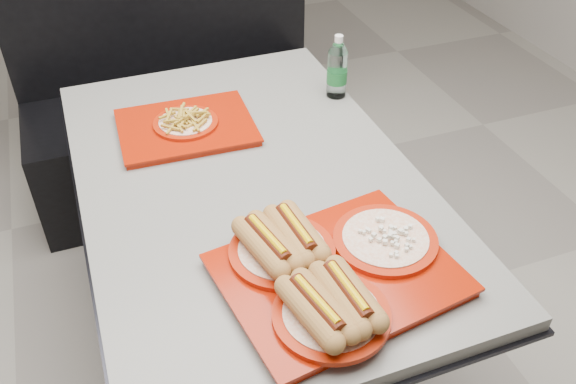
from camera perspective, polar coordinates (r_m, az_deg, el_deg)
name	(u,v)px	position (r m, az deg, el deg)	size (l,w,h in m)	color
ground	(258,347)	(2.21, -2.86, -14.26)	(6.00, 6.00, 0.00)	gray
diner_table	(251,222)	(1.78, -3.45, -2.80)	(0.92, 1.42, 0.75)	black
booth_bench	(177,100)	(2.77, -10.34, 8.45)	(1.30, 0.57, 1.35)	black
tray_near	(329,269)	(1.36, 3.85, -7.23)	(0.55, 0.47, 0.11)	#971704
tray_far	(186,124)	(1.88, -9.54, 6.28)	(0.41, 0.33, 0.08)	#971704
water_bottle	(337,70)	(2.02, 4.62, 11.29)	(0.07, 0.07, 0.21)	silver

